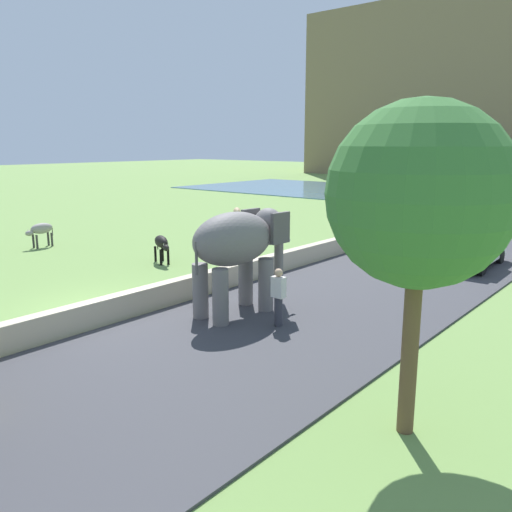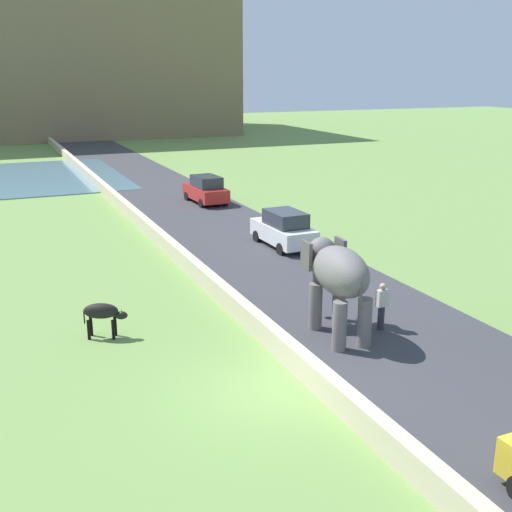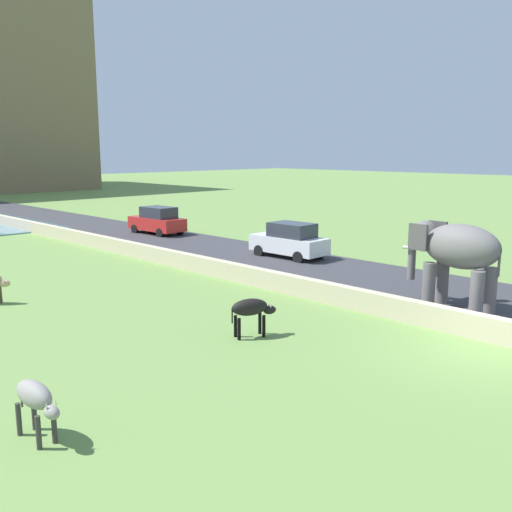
{
  "view_description": "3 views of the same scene",
  "coord_description": "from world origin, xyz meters",
  "views": [
    {
      "loc": [
        13.11,
        -8.3,
        4.82
      ],
      "look_at": [
        2.29,
        4.56,
        1.21
      ],
      "focal_mm": 36.69,
      "sensor_mm": 36.0,
      "label": 1
    },
    {
      "loc": [
        -6.27,
        -13.54,
        8.11
      ],
      "look_at": [
        2.34,
        6.27,
        1.77
      ],
      "focal_mm": 44.01,
      "sensor_mm": 36.0,
      "label": 2
    },
    {
      "loc": [
        -14.44,
        -6.05,
        5.39
      ],
      "look_at": [
        -0.59,
        7.87,
        1.69
      ],
      "focal_mm": 39.65,
      "sensor_mm": 36.0,
      "label": 3
    }
  ],
  "objects": [
    {
      "name": "ground_plane",
      "position": [
        0.0,
        0.0,
        0.0
      ],
      "size": [
        220.0,
        220.0,
        0.0
      ],
      "primitive_type": "plane",
      "color": "#6B8E47"
    },
    {
      "name": "car_white",
      "position": [
        6.58,
        12.67,
        0.9
      ],
      "size": [
        1.88,
        4.04,
        1.8
      ],
      "color": "white",
      "rests_on": "ground"
    },
    {
      "name": "person_beside_elephant",
      "position": [
        5.02,
        2.24,
        0.87
      ],
      "size": [
        0.36,
        0.22,
        1.63
      ],
      "color": "#33333D",
      "rests_on": "ground"
    },
    {
      "name": "barrier_wall",
      "position": [
        1.2,
        18.0,
        0.37
      ],
      "size": [
        0.4,
        110.0,
        0.73
      ],
      "primitive_type": "cube",
      "color": "beige",
      "rests_on": "ground"
    },
    {
      "name": "elephant",
      "position": [
        3.44,
        2.46,
        2.04
      ],
      "size": [
        1.61,
        3.52,
        2.99
      ],
      "color": "slate",
      "rests_on": "ground"
    },
    {
      "name": "cow_black",
      "position": [
        -3.36,
        5.28,
        0.84
      ],
      "size": [
        1.41,
        0.85,
        1.15
      ],
      "color": "black",
      "rests_on": "ground"
    },
    {
      "name": "road_surface",
      "position": [
        5.0,
        20.0,
        0.03
      ],
      "size": [
        7.0,
        120.0,
        0.06
      ],
      "primitive_type": "cube",
      "color": "#38383D",
      "rests_on": "ground"
    },
    {
      "name": "car_red",
      "position": [
        6.58,
        24.1,
        0.9
      ],
      "size": [
        1.95,
        4.08,
        1.8
      ],
      "color": "red",
      "rests_on": "ground"
    }
  ]
}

